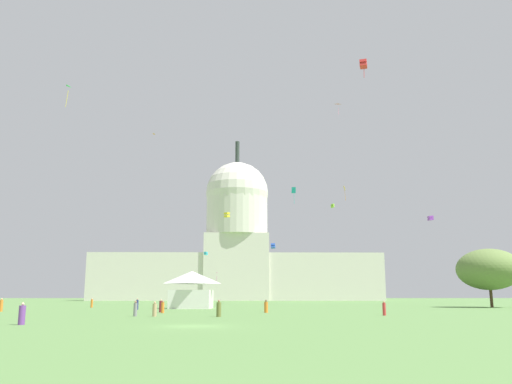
{
  "coord_description": "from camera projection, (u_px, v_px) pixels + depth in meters",
  "views": [
    {
      "loc": [
        3.36,
        -36.85,
        2.04
      ],
      "look_at": [
        5.92,
        78.46,
        24.69
      ],
      "focal_mm": 37.07,
      "sensor_mm": 36.0,
      "label": 1
    }
  ],
  "objects": [
    {
      "name": "person_olive_front_left",
      "position": [
        219.0,
        309.0,
        51.55
      ],
      "size": [
        0.64,
        0.64,
        1.63
      ],
      "rotation": [
        0.0,
        0.0,
        3.73
      ],
      "color": "olive",
      "rests_on": "ground_plane"
    },
    {
      "name": "kite_green_high",
      "position": [
        66.0,
        90.0,
        93.29
      ],
      "size": [
        0.88,
        1.23,
        3.73
      ],
      "rotation": [
        0.0,
        0.0,
        4.4
      ],
      "color": "green"
    },
    {
      "name": "kite_orange_high",
      "position": [
        155.0,
        135.0,
        155.46
      ],
      "size": [
        0.79,
        1.43,
        0.26
      ],
      "rotation": [
        0.0,
        0.0,
        1.5
      ],
      "color": "orange"
    },
    {
      "name": "kite_lime_mid",
      "position": [
        333.0,
        206.0,
        114.3
      ],
      "size": [
        0.94,
        0.92,
        0.88
      ],
      "rotation": [
        0.0,
        0.0,
        4.13
      ],
      "color": "#8CD133"
    },
    {
      "name": "person_grey_mid_center",
      "position": [
        135.0,
        309.0,
        52.82
      ],
      "size": [
        0.5,
        0.5,
        1.54
      ],
      "rotation": [
        0.0,
        0.0,
        3.84
      ],
      "color": "gray",
      "rests_on": "ground_plane"
    },
    {
      "name": "person_orange_near_tent",
      "position": [
        163.0,
        307.0,
        62.6
      ],
      "size": [
        0.45,
        0.45,
        1.46
      ],
      "rotation": [
        0.0,
        0.0,
        1.84
      ],
      "color": "orange",
      "rests_on": "ground_plane"
    },
    {
      "name": "person_maroon_front_right",
      "position": [
        161.0,
        306.0,
        65.34
      ],
      "size": [
        0.46,
        0.46,
        1.59
      ],
      "rotation": [
        0.0,
        0.0,
        6.22
      ],
      "color": "maroon",
      "rests_on": "ground_plane"
    },
    {
      "name": "person_navy_back_left",
      "position": [
        137.0,
        304.0,
        77.42
      ],
      "size": [
        0.48,
        0.48,
        1.62
      ],
      "rotation": [
        0.0,
        0.0,
        0.76
      ],
      "color": "navy",
      "rests_on": "ground_plane"
    },
    {
      "name": "kite_magenta_low",
      "position": [
        215.0,
        275.0,
        183.79
      ],
      "size": [
        1.01,
        1.41,
        2.38
      ],
      "rotation": [
        0.0,
        0.0,
        4.63
      ],
      "color": "#D1339E"
    },
    {
      "name": "person_tan_edge_west",
      "position": [
        155.0,
        310.0,
        52.55
      ],
      "size": [
        0.58,
        0.58,
        1.47
      ],
      "rotation": [
        0.0,
        0.0,
        2.54
      ],
      "color": "tan",
      "rests_on": "ground_plane"
    },
    {
      "name": "person_orange_back_right",
      "position": [
        266.0,
        307.0,
        63.94
      ],
      "size": [
        0.49,
        0.49,
        1.55
      ],
      "rotation": [
        0.0,
        0.0,
        1.66
      ],
      "color": "orange",
      "rests_on": "ground_plane"
    },
    {
      "name": "person_orange_back_center",
      "position": [
        92.0,
        303.0,
        91.2
      ],
      "size": [
        0.51,
        0.51,
        1.61
      ],
      "rotation": [
        0.0,
        0.0,
        5.15
      ],
      "color": "orange",
      "rests_on": "ground_plane"
    },
    {
      "name": "ground_plane",
      "position": [
        194.0,
        326.0,
        35.68
      ],
      "size": [
        800.0,
        800.0,
        0.0
      ],
      "primitive_type": "plane",
      "color": "#567F42"
    },
    {
      "name": "kite_violet_low",
      "position": [
        431.0,
        218.0,
        101.26
      ],
      "size": [
        1.01,
        0.97,
        0.94
      ],
      "rotation": [
        0.0,
        0.0,
        4.83
      ],
      "color": "purple"
    },
    {
      "name": "kite_gold_mid",
      "position": [
        345.0,
        189.0,
        158.83
      ],
      "size": [
        0.55,
        1.13,
        4.55
      ],
      "rotation": [
        0.0,
        0.0,
        0.77
      ],
      "color": "gold"
    },
    {
      "name": "event_tent",
      "position": [
        192.0,
        290.0,
        84.4
      ],
      "size": [
        7.06,
        6.97,
        5.9
      ],
      "rotation": [
        0.0,
        0.0,
        -0.05
      ],
      "color": "white",
      "rests_on": "ground_plane"
    },
    {
      "name": "kite_red_high",
      "position": [
        363.0,
        64.0,
        78.32
      ],
      "size": [
        1.32,
        1.36,
        2.79
      ],
      "rotation": [
        0.0,
        0.0,
        2.84
      ],
      "color": "red"
    },
    {
      "name": "kite_yellow_mid",
      "position": [
        227.0,
        215.0,
        110.12
      ],
      "size": [
        1.29,
        1.29,
        1.05
      ],
      "rotation": [
        0.0,
        0.0,
        2.49
      ],
      "color": "yellow"
    },
    {
      "name": "kite_cyan_low",
      "position": [
        206.0,
        253.0,
        157.87
      ],
      "size": [
        1.22,
        1.23,
        0.98
      ],
      "rotation": [
        0.0,
        0.0,
        5.72
      ],
      "color": "#33BCDB"
    },
    {
      "name": "person_purple_aisle_center",
      "position": [
        22.0,
        315.0,
        37.52
      ],
      "size": [
        0.51,
        0.51,
        1.56
      ],
      "rotation": [
        0.0,
        0.0,
        1.66
      ],
      "color": "#703D93",
      "rests_on": "ground_plane"
    },
    {
      "name": "tree_east_far",
      "position": [
        489.0,
        269.0,
        93.24
      ],
      "size": [
        14.29,
        14.03,
        10.21
      ],
      "color": "#4C3823",
      "rests_on": "ground_plane"
    },
    {
      "name": "person_red_mid_left",
      "position": [
        384.0,
        309.0,
        55.14
      ],
      "size": [
        0.48,
        0.48,
        1.5
      ],
      "rotation": [
        0.0,
        0.0,
        5.55
      ],
      "color": "red",
      "rests_on": "ground_plane"
    },
    {
      "name": "person_orange_lawn_far_right",
      "position": [
        1.0,
        305.0,
        68.3
      ],
      "size": [
        0.49,
        0.49,
        1.71
      ],
      "rotation": [
        0.0,
        0.0,
        3.02
      ],
      "color": "orange",
      "rests_on": "ground_plane"
    },
    {
      "name": "kite_blue_low",
      "position": [
        273.0,
        246.0,
        85.38
      ],
      "size": [
        0.77,
        0.82,
        0.82
      ],
      "rotation": [
        0.0,
        0.0,
        2.96
      ],
      "color": "blue"
    },
    {
      "name": "kite_pink_high",
      "position": [
        338.0,
        105.0,
        133.65
      ],
      "size": [
        1.62,
        0.76,
        2.83
      ],
      "rotation": [
        0.0,
        0.0,
        0.09
      ],
      "color": "pink"
    },
    {
      "name": "capitol_building",
      "position": [
        237.0,
        250.0,
        221.37
      ],
      "size": [
        119.03,
        26.55,
        68.02
      ],
      "color": "beige",
      "rests_on": "ground_plane"
    },
    {
      "name": "kite_turquoise_mid",
      "position": [
        294.0,
        191.0,
        123.86
      ],
      "size": [
        1.01,
        0.48,
        4.03
      ],
      "rotation": [
        0.0,
        0.0,
        1.96
      ],
      "color": "teal"
    }
  ]
}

